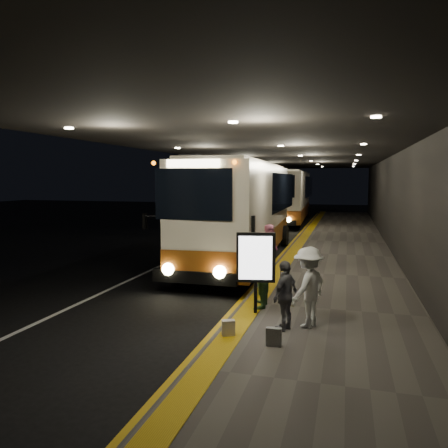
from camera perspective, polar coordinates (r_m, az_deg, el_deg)
The scene contains 18 objects.
ground at distance 15.20m, azimuth -4.15°, elevation -6.80°, with size 90.00×90.00×0.00m, color black.
lane_line_white at distance 20.42m, azimuth -4.13°, elevation -3.51°, with size 0.12×50.00×0.01m, color silver.
kerb_stripe_yellow at distance 19.42m, azimuth 7.50°, elevation -4.04°, with size 0.18×50.00×0.01m, color gold.
sidewalk at distance 19.22m, azimuth 14.62°, elevation -4.07°, with size 4.50×50.00×0.15m, color #514C44.
tactile_strip at distance 19.33m, azimuth 8.97°, elevation -3.65°, with size 0.50×50.00×0.01m, color gold.
terminal_wall at distance 19.04m, azimuth 21.65°, elevation 4.47°, with size 0.10×50.00×6.00m, color black.
support_columns at distance 19.14m, azimuth -4.35°, elevation 2.47°, with size 0.80×24.80×4.40m.
canopy at distance 19.15m, azimuth 8.13°, elevation 9.62°, with size 9.00×50.00×0.40m, color black.
coach_main at distance 18.09m, azimuth 2.57°, elevation 1.22°, with size 3.17×12.56×3.89m.
coach_second at distance 34.11m, azimuth 8.50°, elevation 3.31°, with size 3.03×12.31×3.84m.
passenger_boarding at distance 13.84m, azimuth 6.12°, elevation -3.70°, with size 0.65×0.42×1.77m, color #A64D6C.
passenger_waiting_green at distance 10.87m, azimuth 4.39°, elevation -6.32°, with size 0.86×0.53×1.78m, color #3E6739.
passenger_waiting_white at distance 9.66m, azimuth 10.95°, elevation -8.06°, with size 1.13×0.52×1.74m, color white.
passenger_waiting_grey at distance 9.39m, azimuth 8.02°, elevation -9.22°, with size 0.87×0.45×1.49m, color #535258.
bag_polka at distance 8.66m, azimuth 6.53°, elevation -14.44°, with size 0.29×0.13×0.36m, color black.
bag_plain at distance 9.13m, azimuth 0.58°, elevation -13.42°, with size 0.26×0.15×0.33m, color beige.
info_sign at distance 10.32m, azimuth 4.17°, elevation -4.59°, with size 0.92×0.29×1.94m.
stanchion_post at distance 12.39m, azimuth 5.66°, elevation -6.25°, with size 0.05×0.05×1.17m, color black.
Camera 1 is at (5.06, -13.94, 3.33)m, focal length 35.00 mm.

